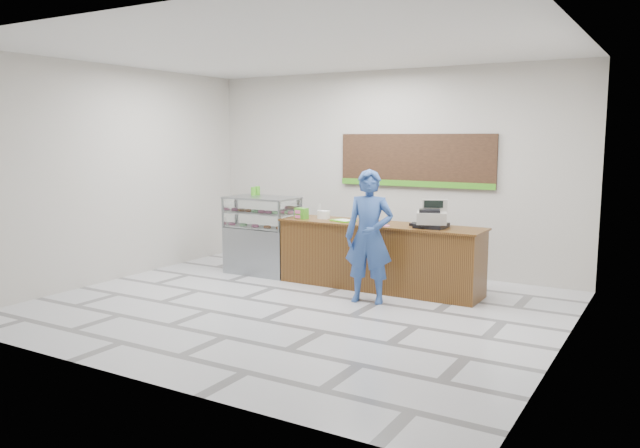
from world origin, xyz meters
The scene contains 16 objects.
floor centered at (0.00, 0.00, 0.00)m, with size 7.00×7.00×0.00m, color silver.
back_wall centered at (0.00, 3.00, 1.75)m, with size 7.00×7.00×0.00m, color beige.
ceiling centered at (0.00, 0.00, 3.50)m, with size 7.00×7.00×0.00m, color silver.
sales_counter centered at (0.55, 1.55, 0.52)m, with size 3.26×0.76×1.03m.
display_case centered at (-1.67, 1.55, 0.68)m, with size 1.22×0.72×1.33m.
menu_board centered at (0.55, 2.96, 1.93)m, with size 2.80×0.06×0.90m.
cash_register centered at (1.41, 1.53, 1.18)m, with size 0.55×0.57×0.40m.
card_terminal centered at (1.09, 1.60, 1.05)m, with size 0.08×0.16×0.04m, color black.
serving_tray centered at (-0.04, 1.48, 1.04)m, with size 0.42×0.36×0.02m.
napkin_box centered at (-0.45, 1.58, 1.10)m, with size 0.15×0.15×0.13m, color white.
straw_cup centered at (-0.50, 1.53, 1.10)m, with size 0.09×0.09×0.13m, color silver.
promo_box centered at (-0.76, 1.39, 1.12)m, with size 0.20×0.13×0.18m, color #429A1E.
donut_decal centered at (0.72, 1.36, 1.03)m, with size 0.17×0.17×0.00m, color #DB5A92.
green_cup_left centered at (-1.96, 1.82, 1.41)m, with size 0.10×0.10×0.15m, color #429A1E.
green_cup_right centered at (-1.96, 1.71, 1.40)m, with size 0.09×0.09×0.14m, color #429A1E.
customer centered at (0.76, 0.77, 0.95)m, with size 0.69×0.45×1.90m, color #2E4E92.
Camera 1 is at (4.59, -7.09, 2.35)m, focal length 35.00 mm.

